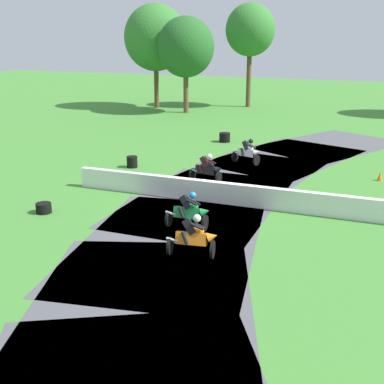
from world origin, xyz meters
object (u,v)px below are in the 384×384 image
at_px(tire_stack_mid_a, 132,162).
at_px(motorcycle_chase_black, 207,169).
at_px(tire_stack_mid_b, 44,208).
at_px(tire_stack_near, 225,137).
at_px(traffic_cone, 380,176).
at_px(motorcycle_lead_white, 248,152).
at_px(motorcycle_trailing_green, 189,211).
at_px(motorcycle_fourth_orange, 194,237).

bearing_deg(tire_stack_mid_a, motorcycle_chase_black, -13.56).
height_order(motorcycle_chase_black, tire_stack_mid_b, motorcycle_chase_black).
xyz_separation_m(tire_stack_near, traffic_cone, (9.84, -5.88, -0.08)).
height_order(motorcycle_lead_white, traffic_cone, motorcycle_lead_white).
distance_m(motorcycle_chase_black, motorcycle_trailing_green, 6.06).
xyz_separation_m(motorcycle_chase_black, tire_stack_mid_b, (-4.56, -6.52, -0.46)).
bearing_deg(motorcycle_fourth_orange, tire_stack_mid_b, 167.58).
bearing_deg(traffic_cone, tire_stack_near, 149.15).
distance_m(motorcycle_trailing_green, traffic_cone, 11.13).
relative_size(motorcycle_chase_black, motorcycle_fourth_orange, 1.02).
relative_size(motorcycle_lead_white, tire_stack_mid_b, 2.81).
bearing_deg(tire_stack_mid_b, tire_stack_mid_a, 90.77).
bearing_deg(tire_stack_mid_b, motorcycle_lead_white, 63.50).
relative_size(motorcycle_lead_white, traffic_cone, 3.93).
xyz_separation_m(motorcycle_chase_black, tire_stack_near, (-2.14, 9.19, -0.36)).
height_order(tire_stack_mid_b, traffic_cone, traffic_cone).
bearing_deg(tire_stack_mid_b, tire_stack_near, 81.26).
xyz_separation_m(motorcycle_chase_black, motorcycle_fourth_orange, (2.49, -8.07, -0.02)).
xyz_separation_m(tire_stack_mid_a, tire_stack_mid_b, (0.10, -7.64, -0.10)).
distance_m(motorcycle_chase_black, tire_stack_near, 9.44).
xyz_separation_m(motorcycle_lead_white, tire_stack_mid_b, (-5.36, -10.75, -0.44)).
relative_size(motorcycle_lead_white, tire_stack_near, 2.42).
height_order(motorcycle_trailing_green, tire_stack_near, motorcycle_trailing_green).
distance_m(motorcycle_fourth_orange, tire_stack_near, 17.87).
relative_size(motorcycle_trailing_green, tire_stack_near, 2.36).
bearing_deg(tire_stack_near, tire_stack_mid_b, -98.74).
bearing_deg(tire_stack_mid_a, tire_stack_mid_b, -89.23).
height_order(motorcycle_chase_black, tire_stack_near, motorcycle_chase_black).
relative_size(tire_stack_mid_b, traffic_cone, 1.40).
height_order(motorcycle_fourth_orange, tire_stack_mid_a, motorcycle_fourth_orange).
height_order(motorcycle_trailing_green, tire_stack_mid_b, motorcycle_trailing_green).
xyz_separation_m(motorcycle_fourth_orange, tire_stack_mid_b, (-7.04, 1.55, -0.44)).
height_order(motorcycle_trailing_green, tire_stack_mid_a, motorcycle_trailing_green).
bearing_deg(motorcycle_lead_white, motorcycle_trailing_green, -86.35).
relative_size(motorcycle_chase_black, tire_stack_mid_a, 2.85).
distance_m(tire_stack_near, tire_stack_mid_b, 15.89).
xyz_separation_m(motorcycle_lead_white, traffic_cone, (6.89, -0.93, -0.42)).
bearing_deg(motorcycle_chase_black, tire_stack_mid_b, -124.96).
distance_m(motorcycle_lead_white, traffic_cone, 6.97).
bearing_deg(traffic_cone, motorcycle_chase_black, -156.72).
bearing_deg(motorcycle_trailing_green, motorcycle_chase_black, 103.85).
distance_m(motorcycle_chase_black, traffic_cone, 8.39).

